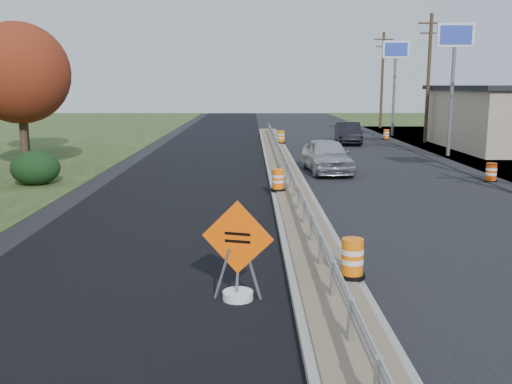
{
  "coord_description": "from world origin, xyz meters",
  "views": [
    {
      "loc": [
        -1.62,
        -18.66,
        4.31
      ],
      "look_at": [
        -1.46,
        -1.63,
        1.1
      ],
      "focal_mm": 40.0,
      "sensor_mm": 36.0,
      "label": 1
    }
  ],
  "objects_px": {
    "caution_sign": "(238,275)",
    "barrel_median_near": "(352,259)",
    "barrel_median_mid": "(278,180)",
    "barrel_median_far": "(281,137)",
    "car_silver": "(327,156)",
    "barrel_shoulder_near": "(491,173)",
    "car_dark_mid": "(348,133)",
    "barrel_shoulder_far": "(386,135)"
  },
  "relations": [
    {
      "from": "caution_sign",
      "to": "barrel_median_mid",
      "type": "height_order",
      "value": "caution_sign"
    },
    {
      "from": "barrel_median_far",
      "to": "car_dark_mid",
      "type": "relative_size",
      "value": 0.19
    },
    {
      "from": "caution_sign",
      "to": "barrel_median_mid",
      "type": "bearing_deg",
      "value": 99.27
    },
    {
      "from": "barrel_shoulder_near",
      "to": "barrel_median_near",
      "type": "bearing_deg",
      "value": -122.6
    },
    {
      "from": "car_silver",
      "to": "car_dark_mid",
      "type": "bearing_deg",
      "value": 71.49
    },
    {
      "from": "barrel_median_near",
      "to": "barrel_shoulder_near",
      "type": "relative_size",
      "value": 0.99
    },
    {
      "from": "barrel_shoulder_far",
      "to": "car_silver",
      "type": "bearing_deg",
      "value": -112.25
    },
    {
      "from": "barrel_median_far",
      "to": "caution_sign",
      "type": "bearing_deg",
      "value": -94.74
    },
    {
      "from": "caution_sign",
      "to": "barrel_median_mid",
      "type": "xyz_separation_m",
      "value": [
        1.34,
        10.98,
        0.11
      ]
    },
    {
      "from": "caution_sign",
      "to": "barrel_median_near",
      "type": "relative_size",
      "value": 2.41
    },
    {
      "from": "caution_sign",
      "to": "barrel_shoulder_near",
      "type": "relative_size",
      "value": 2.4
    },
    {
      "from": "barrel_median_mid",
      "to": "barrel_shoulder_near",
      "type": "relative_size",
      "value": 0.97
    },
    {
      "from": "barrel_shoulder_far",
      "to": "car_dark_mid",
      "type": "bearing_deg",
      "value": -139.3
    },
    {
      "from": "car_silver",
      "to": "caution_sign",
      "type": "bearing_deg",
      "value": -108.09
    },
    {
      "from": "caution_sign",
      "to": "car_dark_mid",
      "type": "distance_m",
      "value": 32.12
    },
    {
      "from": "barrel_median_near",
      "to": "barrel_median_far",
      "type": "distance_m",
      "value": 28.7
    },
    {
      "from": "barrel_median_mid",
      "to": "car_dark_mid",
      "type": "distance_m",
      "value": 21.17
    },
    {
      "from": "barrel_shoulder_near",
      "to": "car_silver",
      "type": "xyz_separation_m",
      "value": [
        -7.03,
        2.91,
        0.43
      ]
    },
    {
      "from": "car_dark_mid",
      "to": "barrel_median_mid",
      "type": "bearing_deg",
      "value": -102.78
    },
    {
      "from": "barrel_shoulder_near",
      "to": "car_silver",
      "type": "relative_size",
      "value": 0.17
    },
    {
      "from": "barrel_shoulder_near",
      "to": "car_dark_mid",
      "type": "bearing_deg",
      "value": 101.88
    },
    {
      "from": "caution_sign",
      "to": "barrel_shoulder_near",
      "type": "height_order",
      "value": "caution_sign"
    },
    {
      "from": "barrel_median_mid",
      "to": "barrel_median_far",
      "type": "bearing_deg",
      "value": 86.58
    },
    {
      "from": "caution_sign",
      "to": "barrel_median_far",
      "type": "xyz_separation_m",
      "value": [
        2.44,
        29.39,
        0.14
      ]
    },
    {
      "from": "caution_sign",
      "to": "barrel_shoulder_far",
      "type": "xyz_separation_m",
      "value": [
        11.09,
        34.31,
        -0.13
      ]
    },
    {
      "from": "barrel_median_far",
      "to": "barrel_median_near",
      "type": "bearing_deg",
      "value": -90.0
    },
    {
      "from": "barrel_shoulder_far",
      "to": "barrel_shoulder_near",
      "type": "bearing_deg",
      "value": -90.0
    },
    {
      "from": "barrel_median_mid",
      "to": "car_dark_mid",
      "type": "height_order",
      "value": "car_dark_mid"
    },
    {
      "from": "barrel_median_near",
      "to": "barrel_median_far",
      "type": "xyz_separation_m",
      "value": [
        0.0,
        28.7,
        0.02
      ]
    },
    {
      "from": "barrel_median_mid",
      "to": "car_silver",
      "type": "distance_m",
      "value": 6.72
    },
    {
      "from": "car_dark_mid",
      "to": "barrel_median_near",
      "type": "bearing_deg",
      "value": -95.26
    },
    {
      "from": "barrel_shoulder_far",
      "to": "car_dark_mid",
      "type": "xyz_separation_m",
      "value": [
        -3.58,
        -3.08,
        0.41
      ]
    },
    {
      "from": "car_dark_mid",
      "to": "barrel_shoulder_near",
      "type": "bearing_deg",
      "value": -73.95
    },
    {
      "from": "barrel_shoulder_far",
      "to": "car_silver",
      "type": "xyz_separation_m",
      "value": [
        -7.03,
        -17.19,
        0.45
      ]
    },
    {
      "from": "barrel_shoulder_near",
      "to": "car_silver",
      "type": "distance_m",
      "value": 7.62
    },
    {
      "from": "barrel_median_mid",
      "to": "barrel_shoulder_far",
      "type": "bearing_deg",
      "value": 67.32
    },
    {
      "from": "barrel_shoulder_near",
      "to": "barrel_shoulder_far",
      "type": "distance_m",
      "value": 20.1
    },
    {
      "from": "barrel_median_near",
      "to": "barrel_median_mid",
      "type": "relative_size",
      "value": 1.02
    },
    {
      "from": "caution_sign",
      "to": "car_dark_mid",
      "type": "height_order",
      "value": "caution_sign"
    },
    {
      "from": "car_silver",
      "to": "barrel_median_mid",
      "type": "bearing_deg",
      "value": -118.62
    },
    {
      "from": "barrel_median_near",
      "to": "barrel_median_mid",
      "type": "xyz_separation_m",
      "value": [
        -1.1,
        10.29,
        -0.01
      ]
    },
    {
      "from": "caution_sign",
      "to": "barrel_median_far",
      "type": "bearing_deg",
      "value": 101.48
    }
  ]
}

